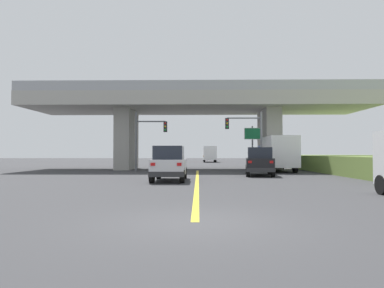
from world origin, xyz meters
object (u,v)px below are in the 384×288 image
at_px(box_truck, 277,153).
at_px(highway_sign, 252,138).
at_px(suv_crossing, 259,162).
at_px(traffic_signal_nearside, 248,133).
at_px(semi_truck_distant, 210,154).
at_px(suv_lead, 169,163).
at_px(traffic_signal_farside, 147,134).

xyz_separation_m(box_truck, highway_sign, (-1.92, 1.66, 1.41)).
bearing_deg(suv_crossing, highway_sign, 92.19).
relative_size(traffic_signal_nearside, highway_sign, 1.26).
distance_m(highway_sign, semi_truck_distant, 31.56).
bearing_deg(highway_sign, box_truck, -40.83).
distance_m(suv_lead, suv_crossing, 7.80).
bearing_deg(suv_crossing, suv_lead, -133.90).
distance_m(suv_lead, box_truck, 13.57).
bearing_deg(box_truck, traffic_signal_nearside, -174.54).
bearing_deg(highway_sign, semi_truck_distant, 95.41).
relative_size(box_truck, traffic_signal_nearside, 1.31).
bearing_deg(semi_truck_distant, suv_lead, -94.91).
xyz_separation_m(suv_lead, highway_sign, (6.71, 12.12, 2.00)).
bearing_deg(suv_lead, semi_truck_distant, 85.09).
bearing_deg(semi_truck_distant, suv_crossing, -86.53).
bearing_deg(traffic_signal_nearside, semi_truck_distant, 94.00).
bearing_deg(box_truck, highway_sign, 139.17).
xyz_separation_m(suv_lead, traffic_signal_farside, (-2.98, 11.07, 2.30)).
bearing_deg(traffic_signal_farside, highway_sign, 6.19).
bearing_deg(highway_sign, traffic_signal_nearside, -108.70).
relative_size(suv_crossing, highway_sign, 1.08).
relative_size(highway_sign, semi_truck_distant, 0.62).
height_order(suv_lead, highway_sign, highway_sign).
xyz_separation_m(suv_crossing, traffic_signal_farside, (-9.05, 6.17, 2.30)).
relative_size(box_truck, traffic_signal_farside, 1.27).
height_order(suv_crossing, highway_sign, highway_sign).
xyz_separation_m(suv_crossing, semi_truck_distant, (-2.34, 38.61, 0.52)).
relative_size(suv_lead, box_truck, 0.65).
relative_size(suv_lead, highway_sign, 1.07).
bearing_deg(suv_lead, highway_sign, 61.04).
height_order(highway_sign, semi_truck_distant, highway_sign).
height_order(traffic_signal_farside, highway_sign, traffic_signal_farside).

